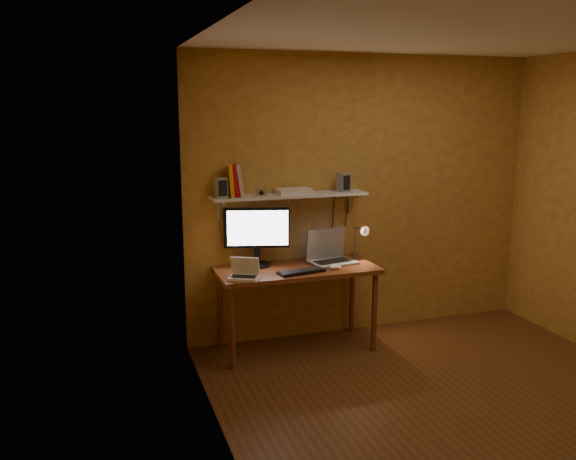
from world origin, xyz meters
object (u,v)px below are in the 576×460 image
object	(u,v)px
desk	(297,277)
shelf_camera	(261,193)
netbook	(244,272)
keyboard	(302,272)
desk_lamp	(360,237)
speaker_right	(343,182)
wall_shelf	(290,196)
monitor	(257,233)
mouse	(336,267)
laptop	(330,254)
router	(294,191)
speaker_left	(221,187)

from	to	relation	value
desk	shelf_camera	xyz separation A→B (m)	(-0.28, 0.13, 0.74)
netbook	keyboard	world-z (taller)	netbook
netbook	desk_lamp	xyz separation A→B (m)	(1.17, 0.29, 0.16)
netbook	speaker_right	xyz separation A→B (m)	(1.02, 0.35, 0.66)
wall_shelf	shelf_camera	xyz separation A→B (m)	(-0.28, -0.06, 0.05)
monitor	netbook	distance (m)	0.47
mouse	laptop	bearing A→B (deg)	90.46
monitor	laptop	size ratio (longest dim) A/B	1.28
monitor	wall_shelf	bearing A→B (deg)	17.16
wall_shelf	speaker_right	size ratio (longest dim) A/B	8.34
speaker_right	router	bearing A→B (deg)	165.18
mouse	monitor	bearing A→B (deg)	162.32
speaker_left	speaker_right	xyz separation A→B (m)	(1.12, 0.01, -0.00)
keyboard	wall_shelf	bearing A→B (deg)	78.05
monitor	keyboard	size ratio (longest dim) A/B	1.37
desk_lamp	speaker_right	world-z (taller)	speaker_right
desk	keyboard	distance (m)	0.18
desk	speaker_right	bearing A→B (deg)	20.35
netbook	mouse	distance (m)	0.82
netbook	desk_lamp	world-z (taller)	desk_lamp
laptop	speaker_right	world-z (taller)	speaker_right
laptop	speaker_right	bearing A→B (deg)	18.07
laptop	netbook	distance (m)	0.90
speaker_right	keyboard	bearing A→B (deg)	-162.54
netbook	shelf_camera	bearing A→B (deg)	79.40
wall_shelf	speaker_left	bearing A→B (deg)	-178.62
monitor	laptop	bearing A→B (deg)	8.29
monitor	keyboard	xyz separation A→B (m)	(0.30, -0.34, -0.28)
wall_shelf	speaker_right	bearing A→B (deg)	-0.71
speaker_right	desk	bearing A→B (deg)	-175.82
speaker_left	desk	bearing A→B (deg)	-24.26
laptop	monitor	bearing A→B (deg)	162.75
keyboard	speaker_right	bearing A→B (deg)	23.68
mouse	keyboard	bearing A→B (deg)	-167.16
mouse	router	world-z (taller)	router
netbook	speaker_left	distance (m)	0.75
monitor	desk_lamp	bearing A→B (deg)	11.94
keyboard	shelf_camera	world-z (taller)	shelf_camera
keyboard	desk	bearing A→B (deg)	75.57
desk	wall_shelf	world-z (taller)	wall_shelf
desk	speaker_right	world-z (taller)	speaker_right
laptop	shelf_camera	xyz separation A→B (m)	(-0.63, 0.03, 0.58)
wall_shelf	desk	bearing A→B (deg)	-90.00
speaker_left	speaker_right	distance (m)	1.12
desk	desk_lamp	distance (m)	0.73
netbook	speaker_left	world-z (taller)	speaker_left
monitor	router	bearing A→B (deg)	14.07
speaker_left	laptop	bearing A→B (deg)	-12.63
laptop	keyboard	world-z (taller)	laptop
wall_shelf	monitor	size ratio (longest dim) A/B	2.49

